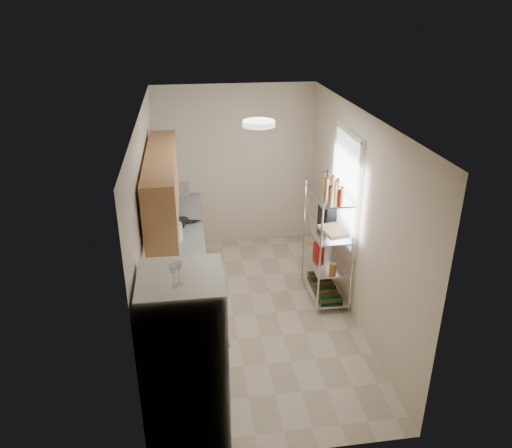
{
  "coord_description": "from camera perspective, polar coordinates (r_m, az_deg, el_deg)",
  "views": [
    {
      "loc": [
        -0.76,
        -5.38,
        3.75
      ],
      "look_at": [
        0.05,
        0.25,
        1.17
      ],
      "focal_mm": 35.0,
      "sensor_mm": 36.0,
      "label": 1
    }
  ],
  "objects": [
    {
      "name": "storage_bag",
      "position": [
        6.86,
        7.21,
        -2.75
      ],
      "size": [
        0.13,
        0.16,
        0.16
      ],
      "primitive_type": "cube",
      "rotation": [
        0.0,
        0.0,
        0.22
      ],
      "color": "#AB1915",
      "rests_on": "bakers_rack"
    },
    {
      "name": "upper_cabinets",
      "position": [
        5.82,
        -10.66,
        4.47
      ],
      "size": [
        0.33,
        2.2,
        0.72
      ],
      "primitive_type": "cube",
      "color": "#AA7948",
      "rests_on": "room"
    },
    {
      "name": "cutting_board",
      "position": [
        6.52,
        9.0,
        -0.66
      ],
      "size": [
        0.38,
        0.45,
        0.03
      ],
      "primitive_type": "cube",
      "rotation": [
        0.0,
        0.0,
        0.19
      ],
      "color": "tan",
      "rests_on": "bakers_rack"
    },
    {
      "name": "rice_cooker",
      "position": [
        6.5,
        -9.61,
        -0.92
      ],
      "size": [
        0.27,
        0.27,
        0.22
      ],
      "primitive_type": "cylinder",
      "color": "silver",
      "rests_on": "counter_run"
    },
    {
      "name": "wine_glass_b",
      "position": [
        3.9,
        -9.42,
        -5.92
      ],
      "size": [
        0.07,
        0.07,
        0.19
      ],
      "primitive_type": null,
      "color": "silver",
      "rests_on": "refrigerator"
    },
    {
      "name": "refrigerator",
      "position": [
        4.58,
        -7.97,
        -15.17
      ],
      "size": [
        0.7,
        0.7,
        1.71
      ],
      "primitive_type": "cube",
      "color": "white",
      "rests_on": "ground"
    },
    {
      "name": "frying_pan_small",
      "position": [
        7.03,
        -8.56,
        0.37
      ],
      "size": [
        0.24,
        0.24,
        0.04
      ],
      "primitive_type": "cylinder",
      "rotation": [
        0.0,
        0.0,
        -0.14
      ],
      "color": "black",
      "rests_on": "counter_run"
    },
    {
      "name": "frying_pan_large",
      "position": [
        6.91,
        -9.2,
        -0.08
      ],
      "size": [
        0.31,
        0.31,
        0.05
      ],
      "primitive_type": "cylinder",
      "rotation": [
        0.0,
        0.0,
        0.19
      ],
      "color": "black",
      "rests_on": "counter_run"
    },
    {
      "name": "bakers_rack",
      "position": [
        6.5,
        8.29,
        0.15
      ],
      "size": [
        0.45,
        0.9,
        1.73
      ],
      "color": "silver",
      "rests_on": "ground"
    },
    {
      "name": "counter_run",
      "position": [
        6.69,
        -8.52,
        -5.45
      ],
      "size": [
        0.63,
        3.51,
        0.9
      ],
      "color": "#AA7948",
      "rests_on": "ground"
    },
    {
      "name": "ceiling_dome",
      "position": [
        5.27,
        0.32,
        11.44
      ],
      "size": [
        0.34,
        0.34,
        0.05
      ],
      "primitive_type": "cylinder",
      "color": "white",
      "rests_on": "room"
    },
    {
      "name": "room",
      "position": [
        5.96,
        -0.14,
        0.1
      ],
      "size": [
        2.52,
        4.42,
        2.62
      ],
      "color": "beige",
      "rests_on": "ground"
    },
    {
      "name": "wine_glass_a",
      "position": [
        3.93,
        -8.79,
        -5.61
      ],
      "size": [
        0.07,
        0.07,
        0.2
      ],
      "primitive_type": null,
      "color": "silver",
      "rests_on": "refrigerator"
    },
    {
      "name": "window",
      "position": [
        6.45,
        10.28,
        4.04
      ],
      "size": [
        0.06,
        1.0,
        1.46
      ],
      "primitive_type": "cube",
      "color": "white",
      "rests_on": "room"
    },
    {
      "name": "range_hood",
      "position": [
        6.71,
        -9.74,
        3.43
      ],
      "size": [
        0.5,
        0.6,
        0.12
      ],
      "primitive_type": "cube",
      "color": "#B7BABC",
      "rests_on": "room"
    },
    {
      "name": "espresso_machine",
      "position": [
        6.8,
        8.17,
        1.63
      ],
      "size": [
        0.22,
        0.27,
        0.27
      ],
      "primitive_type": "cube",
      "rotation": [
        0.0,
        0.0,
        0.32
      ],
      "color": "black",
      "rests_on": "bakers_rack"
    }
  ]
}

